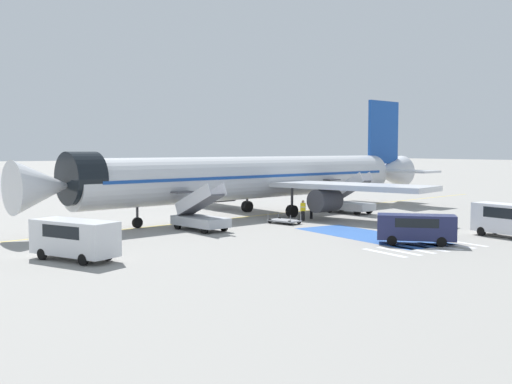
{
  "coord_description": "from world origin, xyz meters",
  "views": [
    {
      "loc": [
        -30.47,
        -48.17,
        6.15
      ],
      "look_at": [
        -1.93,
        -2.57,
        2.36
      ],
      "focal_mm": 42.0,
      "sensor_mm": 36.0,
      "label": 1
    }
  ],
  "objects_px": {
    "service_van_1": "(416,226)",
    "ground_crew_0": "(311,207)",
    "boarding_stairs_forward": "(200,218)",
    "airliner": "(261,177)",
    "service_van_2": "(74,236)",
    "boarding_stairs_aft": "(349,203)",
    "ground_crew_1": "(303,209)",
    "baggage_cart": "(284,221)",
    "fuel_tanker": "(216,185)",
    "traffic_cone_0": "(91,234)",
    "service_van_0": "(507,218)"
  },
  "relations": [
    {
      "from": "service_van_1",
      "to": "ground_crew_0",
      "type": "xyz_separation_m",
      "value": [
        2.98,
        15.14,
        -0.13
      ]
    },
    {
      "from": "service_van_1",
      "to": "airliner",
      "type": "bearing_deg",
      "value": -137.93
    },
    {
      "from": "boarding_stairs_aft",
      "to": "ground_crew_0",
      "type": "bearing_deg",
      "value": -173.33
    },
    {
      "from": "service_van_2",
      "to": "ground_crew_0",
      "type": "distance_m",
      "value": 25.11
    },
    {
      "from": "boarding_stairs_aft",
      "to": "ground_crew_1",
      "type": "bearing_deg",
      "value": -170.96
    },
    {
      "from": "service_van_1",
      "to": "traffic_cone_0",
      "type": "height_order",
      "value": "service_van_1"
    },
    {
      "from": "baggage_cart",
      "to": "traffic_cone_0",
      "type": "xyz_separation_m",
      "value": [
        -16.25,
        -0.07,
        0.07
      ]
    },
    {
      "from": "service_van_0",
      "to": "baggage_cart",
      "type": "relative_size",
      "value": 1.63
    },
    {
      "from": "boarding_stairs_forward",
      "to": "traffic_cone_0",
      "type": "relative_size",
      "value": 8.4
    },
    {
      "from": "airliner",
      "to": "baggage_cart",
      "type": "relative_size",
      "value": 15.93
    },
    {
      "from": "baggage_cart",
      "to": "ground_crew_0",
      "type": "bearing_deg",
      "value": 4.9
    },
    {
      "from": "boarding_stairs_aft",
      "to": "traffic_cone_0",
      "type": "height_order",
      "value": "boarding_stairs_aft"
    },
    {
      "from": "airliner",
      "to": "ground_crew_0",
      "type": "bearing_deg",
      "value": -166.32
    },
    {
      "from": "fuel_tanker",
      "to": "ground_crew_0",
      "type": "distance_m",
      "value": 25.45
    },
    {
      "from": "airliner",
      "to": "service_van_1",
      "type": "relative_size",
      "value": 9.71
    },
    {
      "from": "baggage_cart",
      "to": "ground_crew_1",
      "type": "xyz_separation_m",
      "value": [
        2.49,
        0.75,
        0.79
      ]
    },
    {
      "from": "boarding_stairs_forward",
      "to": "ground_crew_1",
      "type": "distance_m",
      "value": 10.36
    },
    {
      "from": "airliner",
      "to": "fuel_tanker",
      "type": "distance_m",
      "value": 21.26
    },
    {
      "from": "fuel_tanker",
      "to": "service_van_2",
      "type": "relative_size",
      "value": 1.8
    },
    {
      "from": "airliner",
      "to": "fuel_tanker",
      "type": "xyz_separation_m",
      "value": [
        6.17,
        20.25,
        -1.99
      ]
    },
    {
      "from": "service_van_1",
      "to": "ground_crew_0",
      "type": "bearing_deg",
      "value": -147.02
    },
    {
      "from": "service_van_0",
      "to": "ground_crew_1",
      "type": "distance_m",
      "value": 16.76
    },
    {
      "from": "airliner",
      "to": "ground_crew_1",
      "type": "height_order",
      "value": "airliner"
    },
    {
      "from": "fuel_tanker",
      "to": "service_van_2",
      "type": "distance_m",
      "value": 43.75
    },
    {
      "from": "airliner",
      "to": "service_van_2",
      "type": "relative_size",
      "value": 8.33
    },
    {
      "from": "baggage_cart",
      "to": "ground_crew_0",
      "type": "relative_size",
      "value": 1.63
    },
    {
      "from": "baggage_cart",
      "to": "ground_crew_0",
      "type": "height_order",
      "value": "ground_crew_0"
    },
    {
      "from": "baggage_cart",
      "to": "fuel_tanker",
      "type": "bearing_deg",
      "value": 56.66
    },
    {
      "from": "airliner",
      "to": "service_van_1",
      "type": "height_order",
      "value": "airliner"
    },
    {
      "from": "boarding_stairs_forward",
      "to": "fuel_tanker",
      "type": "relative_size",
      "value": 0.55
    },
    {
      "from": "boarding_stairs_forward",
      "to": "boarding_stairs_aft",
      "type": "xyz_separation_m",
      "value": [
        17.94,
        3.55,
        0.04
      ]
    },
    {
      "from": "boarding_stairs_aft",
      "to": "service_van_1",
      "type": "distance_m",
      "value": 19.33
    },
    {
      "from": "boarding_stairs_forward",
      "to": "baggage_cart",
      "type": "xyz_separation_m",
      "value": [
        7.84,
        -0.01,
        -0.7
      ]
    },
    {
      "from": "boarding_stairs_forward",
      "to": "airliner",
      "type": "bearing_deg",
      "value": 22.79
    },
    {
      "from": "airliner",
      "to": "service_van_0",
      "type": "relative_size",
      "value": 9.78
    },
    {
      "from": "boarding_stairs_aft",
      "to": "fuel_tanker",
      "type": "height_order",
      "value": "boarding_stairs_aft"
    },
    {
      "from": "service_van_0",
      "to": "ground_crew_0",
      "type": "relative_size",
      "value": 2.65
    },
    {
      "from": "traffic_cone_0",
      "to": "ground_crew_0",
      "type": "bearing_deg",
      "value": 4.72
    },
    {
      "from": "service_van_1",
      "to": "baggage_cart",
      "type": "xyz_separation_m",
      "value": [
        -1.07,
        13.53,
        -0.92
      ]
    },
    {
      "from": "fuel_tanker",
      "to": "service_van_1",
      "type": "relative_size",
      "value": 2.09
    },
    {
      "from": "boarding_stairs_aft",
      "to": "service_van_0",
      "type": "relative_size",
      "value": 1.16
    },
    {
      "from": "ground_crew_1",
      "to": "airliner",
      "type": "bearing_deg",
      "value": -35.89
    },
    {
      "from": "service_van_1",
      "to": "service_van_2",
      "type": "height_order",
      "value": "service_van_2"
    },
    {
      "from": "boarding_stairs_aft",
      "to": "service_van_2",
      "type": "xyz_separation_m",
      "value": [
        -29.48,
        -10.98,
        0.34
      ]
    },
    {
      "from": "boarding_stairs_aft",
      "to": "service_van_1",
      "type": "relative_size",
      "value": 1.15
    },
    {
      "from": "service_van_1",
      "to": "boarding_stairs_aft",
      "type": "bearing_deg",
      "value": -163.75
    },
    {
      "from": "service_van_2",
      "to": "ground_crew_1",
      "type": "relative_size",
      "value": 3.1
    },
    {
      "from": "fuel_tanker",
      "to": "baggage_cart",
      "type": "xyz_separation_m",
      "value": [
        -7.95,
        -26.75,
        -1.35
      ]
    },
    {
      "from": "traffic_cone_0",
      "to": "fuel_tanker",
      "type": "bearing_deg",
      "value": 47.93
    },
    {
      "from": "service_van_1",
      "to": "baggage_cart",
      "type": "distance_m",
      "value": 13.6
    }
  ]
}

